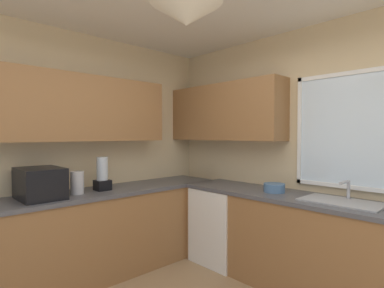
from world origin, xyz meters
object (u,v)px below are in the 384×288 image
(dishwasher, at_px, (223,224))
(kettle, at_px, (77,183))
(microwave, at_px, (40,183))
(blender_appliance, at_px, (102,175))
(sink_assembly, at_px, (342,201))
(bowl, at_px, (274,188))

(dishwasher, relative_size, kettle, 3.82)
(microwave, distance_m, blender_appliance, 0.63)
(sink_assembly, bearing_deg, bowl, -179.50)
(microwave, bearing_deg, blender_appliance, 90.00)
(kettle, distance_m, bowl, 2.03)
(dishwasher, height_order, kettle, kettle)
(dishwasher, xyz_separation_m, sink_assembly, (1.35, 0.04, 0.49))
(dishwasher, distance_m, microwave, 2.07)
(sink_assembly, bearing_deg, blender_appliance, -147.84)
(sink_assembly, bearing_deg, kettle, -142.11)
(dishwasher, distance_m, blender_appliance, 1.53)
(bowl, distance_m, blender_appliance, 1.84)
(sink_assembly, relative_size, bowl, 3.03)
(microwave, bearing_deg, bowl, 54.74)
(dishwasher, distance_m, bowl, 0.86)
(dishwasher, xyz_separation_m, kettle, (-0.64, -1.51, 0.60))
(microwave, xyz_separation_m, sink_assembly, (2.01, 1.89, -0.13))
(dishwasher, xyz_separation_m, blender_appliance, (-0.66, -1.23, 0.64))
(microwave, height_order, bowl, microwave)
(blender_appliance, bearing_deg, dishwasher, 61.71)
(kettle, height_order, bowl, kettle)
(kettle, bearing_deg, dishwasher, 67.04)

